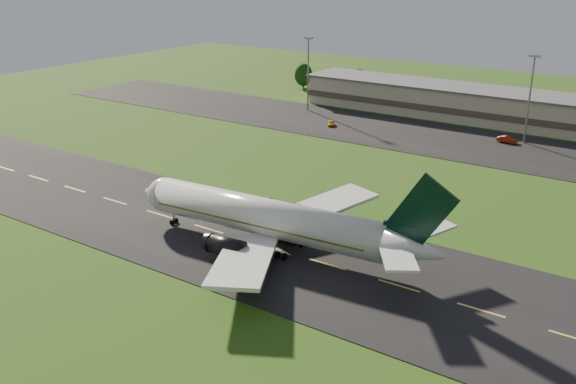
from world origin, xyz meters
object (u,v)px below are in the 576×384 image
Objects in this scene: airliner at (270,219)px; terminal at (550,114)px; service_vehicle_b at (507,139)px; service_vehicle_a at (331,123)px; light_mast_west at (308,65)px; light_mast_centre at (531,89)px.

airliner is 0.35× the size of terminal.
airliner is at bearing -99.64° from terminal.
service_vehicle_b is at bearing 76.81° from airliner.
terminal is (16.33, 96.11, -0.67)m from airliner.
light_mast_west is at bearing 111.96° from service_vehicle_a.
light_mast_centre is 5.32× the size of service_vehicle_a.
light_mast_west is at bearing -165.24° from terminal.
light_mast_centre reaches higher than service_vehicle_a.
service_vehicle_b is at bearing -145.97° from light_mast_centre.
airliner reaches higher than terminal.
light_mast_centre is at bearing 0.00° from light_mast_west.
service_vehicle_b reaches higher than service_vehicle_a.
terminal reaches higher than service_vehicle_b.
light_mast_west is 5.32× the size of service_vehicle_a.
light_mast_west is (-45.08, 79.93, 8.08)m from airliner.
airliner is 13.42× the size of service_vehicle_a.
terminal is at bearing 75.71° from airliner.
terminal is 64.10m from light_mast_west.
light_mast_centre is (14.92, 79.93, 8.08)m from airliner.
light_mast_centre is 48.34m from service_vehicle_a.
airliner is at bearing 172.43° from service_vehicle_b.
light_mast_west is at bearing 88.75° from service_vehicle_b.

